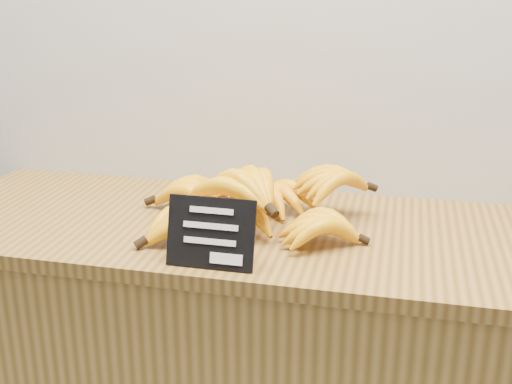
% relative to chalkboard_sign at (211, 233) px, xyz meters
% --- Properties ---
extents(counter_top, '(1.48, 0.54, 0.03)m').
position_rel_chalkboard_sign_xyz_m(counter_top, '(0.05, 0.22, -0.08)').
color(counter_top, olive).
rests_on(counter_top, counter).
extents(chalkboard_sign, '(0.16, 0.04, 0.13)m').
position_rel_chalkboard_sign_xyz_m(chalkboard_sign, '(0.00, 0.00, 0.00)').
color(chalkboard_sign, black).
rests_on(chalkboard_sign, counter_top).
extents(banana_pile, '(0.51, 0.37, 0.13)m').
position_rel_chalkboard_sign_xyz_m(banana_pile, '(0.02, 0.20, -0.01)').
color(banana_pile, '#E6A509').
rests_on(banana_pile, counter_top).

